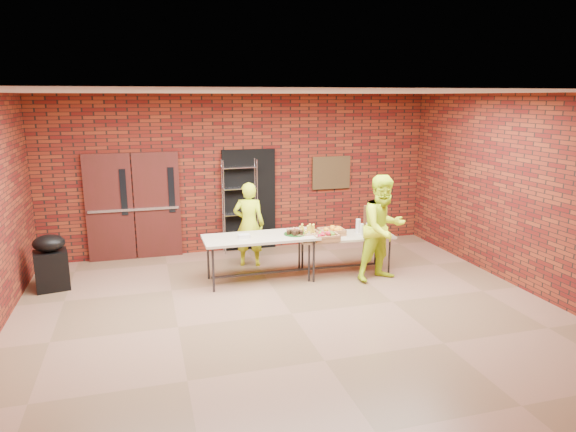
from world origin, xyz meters
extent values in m
cube|color=brown|center=(0.00, 0.00, -0.02)|extent=(8.00, 7.00, 0.04)
cube|color=silver|center=(0.00, 0.00, 3.22)|extent=(8.00, 7.00, 0.04)
cube|color=maroon|center=(0.00, 3.52, 1.60)|extent=(8.00, 0.04, 3.20)
cube|color=maroon|center=(0.00, -3.52, 1.60)|extent=(8.00, 0.04, 3.20)
cube|color=maroon|center=(4.02, 0.00, 1.60)|extent=(0.04, 7.00, 3.20)
cube|color=#421413|center=(-2.65, 3.44, 1.05)|extent=(0.88, 0.08, 2.10)
cube|color=#421413|center=(-1.75, 3.44, 1.05)|extent=(0.88, 0.08, 2.10)
cube|color=black|center=(-2.37, 3.39, 1.35)|extent=(0.12, 0.02, 0.90)
cube|color=black|center=(-1.47, 3.39, 1.35)|extent=(0.12, 0.02, 0.90)
cube|color=#B8B9BF|center=(-2.20, 3.38, 1.00)|extent=(1.70, 0.04, 0.05)
cube|color=black|center=(0.10, 3.46, 1.05)|extent=(1.10, 0.06, 2.10)
cube|color=#46341C|center=(1.90, 3.45, 1.55)|extent=(0.85, 0.04, 0.70)
cube|color=beige|center=(-0.12, 1.52, 0.78)|extent=(1.95, 0.81, 0.04)
cube|color=#2B2A2F|center=(-0.12, 1.52, 0.13)|extent=(1.73, 0.05, 0.03)
cylinder|color=#2B2A2F|center=(-0.98, 1.84, 0.38)|extent=(0.04, 0.04, 0.76)
cylinder|color=#2B2A2F|center=(0.75, 1.84, 0.38)|extent=(0.04, 0.04, 0.76)
cylinder|color=#2B2A2F|center=(-0.98, 1.19, 0.38)|extent=(0.04, 0.04, 0.76)
cylinder|color=#2B2A2F|center=(0.75, 1.19, 0.38)|extent=(0.04, 0.04, 0.76)
cube|color=beige|center=(1.44, 1.52, 0.69)|extent=(1.75, 0.80, 0.04)
cube|color=#2B2A2F|center=(1.44, 1.52, 0.11)|extent=(1.53, 0.11, 0.03)
cylinder|color=#2B2A2F|center=(0.68, 1.81, 0.33)|extent=(0.03, 0.03, 0.67)
cylinder|color=#2B2A2F|center=(2.21, 1.81, 0.33)|extent=(0.03, 0.03, 0.67)
cylinder|color=#2B2A2F|center=(0.68, 1.23, 0.33)|extent=(0.03, 0.03, 0.67)
cylinder|color=#2B2A2F|center=(2.21, 1.23, 0.33)|extent=(0.03, 0.03, 0.67)
cube|color=#A97044|center=(0.70, 1.50, 0.74)|extent=(0.46, 0.36, 0.07)
cube|color=#A97044|center=(1.22, 1.60, 0.74)|extent=(0.45, 0.35, 0.07)
cube|color=#A97044|center=(1.00, 1.30, 0.74)|extent=(0.44, 0.34, 0.07)
cylinder|color=#134813|center=(0.50, 1.47, 0.81)|extent=(0.40, 0.40, 0.01)
cube|color=silver|center=(-0.41, 1.48, 0.83)|extent=(0.19, 0.13, 0.06)
cube|color=brown|center=(2.12, 1.69, 0.93)|extent=(0.34, 0.31, 0.45)
cylinder|color=silver|center=(1.73, 1.40, 0.81)|extent=(0.07, 0.07, 0.21)
cylinder|color=silver|center=(1.84, 1.39, 0.82)|extent=(0.07, 0.07, 0.22)
cylinder|color=silver|center=(1.74, 1.60, 0.83)|extent=(0.08, 0.08, 0.25)
cube|color=black|center=(-3.55, 2.07, 0.33)|extent=(0.59, 0.51, 0.66)
ellipsoid|color=black|center=(-3.55, 2.07, 0.80)|extent=(0.58, 0.52, 0.28)
imported|color=#DAFF1C|center=(-0.13, 2.40, 0.80)|extent=(0.67, 0.54, 1.60)
imported|color=#DAFF1C|center=(1.94, 0.99, 0.93)|extent=(1.04, 0.89, 1.85)
camera|label=1|loc=(-1.99, -6.79, 3.14)|focal=32.00mm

